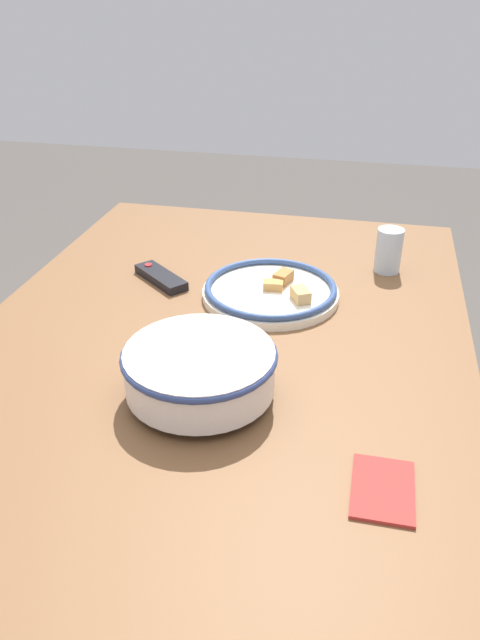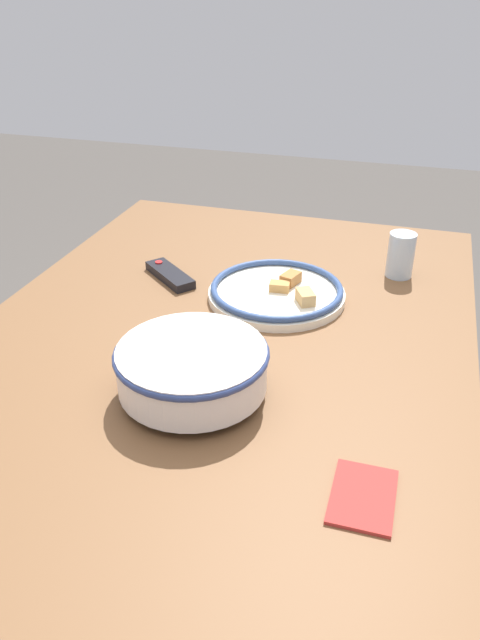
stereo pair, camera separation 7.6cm
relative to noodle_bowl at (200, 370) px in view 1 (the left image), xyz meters
The scene contains 7 objects.
ground_plane 0.80m from the noodle_bowl, ahead, with size 8.00×8.00×0.00m, color #4C4742.
dining_table 0.23m from the noodle_bowl, ahead, with size 1.42×0.98×0.72m.
noodle_bowl is the anchor object (origin of this frame).
food_plate 0.38m from the noodle_bowl, ahead, with size 0.30×0.30×0.04m.
tv_remote 0.46m from the noodle_bowl, 27.22° to the left, with size 0.14×0.15×0.02m.
drinking_glass 0.65m from the noodle_bowl, 27.46° to the right, with size 0.06×0.06×0.10m.
folded_napkin 0.35m from the noodle_bowl, 117.26° to the right, with size 0.12×0.09×0.01m.
Camera 1 is at (-1.00, -0.27, 1.36)m, focal length 35.00 mm.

